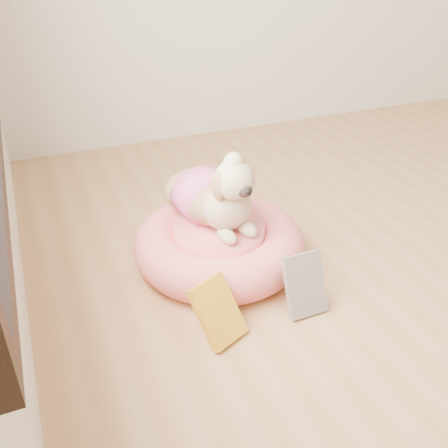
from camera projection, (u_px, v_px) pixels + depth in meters
name	position (u px, v px, depth m)	size (l,w,h in m)	color
pet_bed	(219.00, 244.00, 2.04)	(0.70, 0.70, 0.18)	#FF6F63
dog	(214.00, 182.00, 1.93)	(0.33, 0.47, 0.35)	brown
book_yellow	(218.00, 312.00, 1.66)	(0.15, 0.03, 0.22)	yellow
book_white	(305.00, 285.00, 1.77)	(0.15, 0.02, 0.23)	silver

